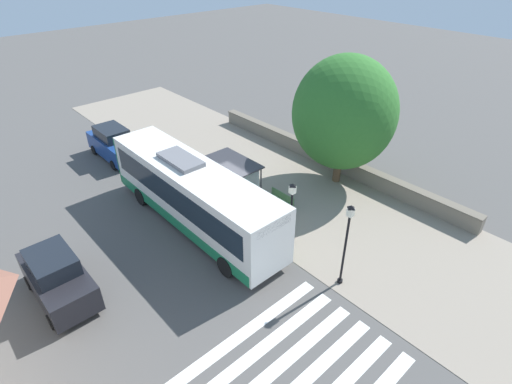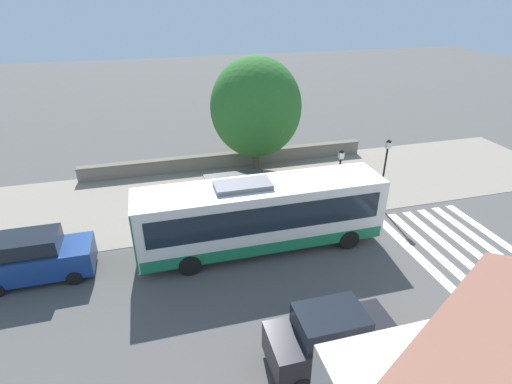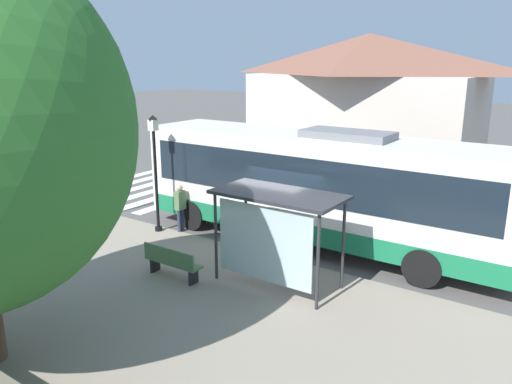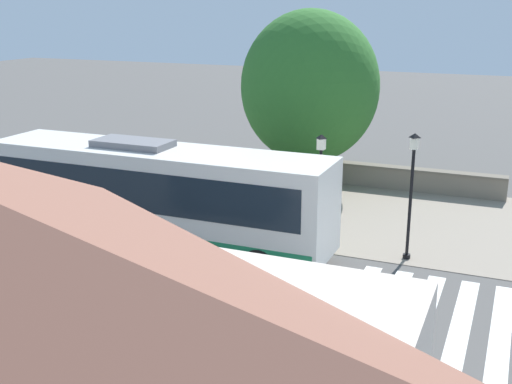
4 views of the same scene
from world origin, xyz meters
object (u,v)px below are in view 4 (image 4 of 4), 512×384
object	(u,v)px
street_lamp_far	(411,186)
parked_car_far_lane	(15,311)
bus_shelter	(192,166)
street_lamp_near	(320,182)
shade_tree	(310,87)
bench	(263,204)
pedestrian	(297,223)
bus	(158,194)

from	to	relation	value
street_lamp_far	parked_car_far_lane	size ratio (longest dim) A/B	0.96
parked_car_far_lane	bus_shelter	bearing A→B (deg)	-174.84
street_lamp_near	shade_tree	world-z (taller)	shade_tree
street_lamp_near	bench	bearing A→B (deg)	-129.43
bus_shelter	parked_car_far_lane	distance (m)	10.41
pedestrian	parked_car_far_lane	world-z (taller)	parked_car_far_lane
bus	shade_tree	distance (m)	9.63
bench	bus_shelter	bearing A→B (deg)	-64.49
pedestrian	bench	size ratio (longest dim) A/B	0.94
pedestrian	shade_tree	distance (m)	8.48
bench	parked_car_far_lane	world-z (taller)	parked_car_far_lane
bench	shade_tree	distance (m)	6.05
bus_shelter	pedestrian	size ratio (longest dim) A/B	2.00
pedestrian	shade_tree	bearing A→B (deg)	-164.44
street_lamp_far	street_lamp_near	bearing A→B (deg)	-85.66
bus_shelter	street_lamp_near	bearing A→B (deg)	76.48
bus	parked_car_far_lane	world-z (taller)	bus
bench	street_lamp_near	distance (m)	4.28
bench	bus	bearing A→B (deg)	-23.24
bus_shelter	parked_car_far_lane	xyz separation A→B (m)	(10.33, 0.93, -0.96)
bus	bench	distance (m)	5.03
bus_shelter	bench	bearing A→B (deg)	115.51
bus_shelter	bus	bearing A→B (deg)	8.96
bench	street_lamp_far	bearing A→B (deg)	69.07
bus_shelter	street_lamp_near	xyz separation A→B (m)	(1.30, 5.42, 0.30)
pedestrian	bench	xyz separation A→B (m)	(-2.87, -2.35, -0.46)
bus	street_lamp_far	xyz separation A→B (m)	(-2.20, 7.77, 0.56)
bench	street_lamp_far	size ratio (longest dim) A/B	0.42
pedestrian	street_lamp_near	size ratio (longest dim) A/B	0.42
bench	street_lamp_far	world-z (taller)	street_lamp_far
street_lamp_near	street_lamp_far	size ratio (longest dim) A/B	0.95
bus_shelter	bench	size ratio (longest dim) A/B	1.88
shade_tree	parked_car_far_lane	size ratio (longest dim) A/B	1.80
bus	parked_car_far_lane	bearing A→B (deg)	3.36
bench	street_lamp_near	xyz separation A→B (m)	(2.46, 2.99, 1.83)
bus	shade_tree	size ratio (longest dim) A/B	1.51
bus_shelter	street_lamp_near	size ratio (longest dim) A/B	0.84
bus_shelter	bench	world-z (taller)	bus_shelter
pedestrian	street_lamp_near	bearing A→B (deg)	122.48
pedestrian	shade_tree	world-z (taller)	shade_tree
pedestrian	street_lamp_far	distance (m)	3.86
shade_tree	bus	bearing A→B (deg)	-13.61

